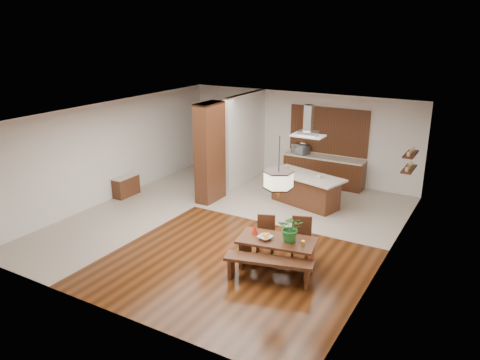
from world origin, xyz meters
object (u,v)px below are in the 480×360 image
Objects in this scene: fruit_bowl at (265,238)px; microwave at (301,149)px; pendant_lantern at (279,168)px; range_hood at (309,121)px; dining_chair_right at (301,240)px; kitchen_island at (305,189)px; foliage_plant at (291,228)px; hallway_console at (126,186)px; dining_bench at (268,270)px; dining_table at (277,247)px; dining_chair_left at (265,237)px; island_cup at (319,176)px.

fruit_bowl is 0.55× the size of microwave.
pendant_lantern and range_hood have the same top height.
dining_chair_right is 0.75× the size of pendant_lantern.
kitchen_island is at bearing 90.73° from dining_chair_right.
range_hood reaches higher than dining_chair_right.
foliage_plant reaches higher than microwave.
range_hood reaches higher than microwave.
hallway_console is 6.43m from dining_bench.
dining_chair_right is 1.87m from pendant_lantern.
dining_table is 6.04m from microwave.
dining_bench is 3.34× the size of microwave.
microwave reaches higher than dining_table.
pendant_lantern reaches higher than dining_bench.
dining_table is at bearing -61.07° from kitchen_island.
island_cup is at bearing 68.19° from dining_chair_left.
fruit_bowl is at bearing -158.78° from foliage_plant.
hallway_console is 1.64× the size of microwave.
dining_chair_left is 3.92m from range_hood.
kitchen_island is at bearing 103.57° from pendant_lantern.
dining_chair_right is 3.35× the size of fruit_bowl.
dining_table is 0.72× the size of kitchen_island.
foliage_plant is 4.15m from range_hood.
dining_chair_right is 0.68m from foliage_plant.
dining_table is 1.76× the size of dining_chair_right.
foliage_plant reaches higher than kitchen_island.
kitchen_island reaches higher than fruit_bowl.
dining_chair_left reaches higher than fruit_bowl.
pendant_lantern is at bearing -61.07° from kitchen_island.
island_cup is at bearing 97.38° from dining_table.
kitchen_island is at bearing -90.00° from range_hood.
foliage_plant reaches higher than dining_bench.
dining_bench is 1.37× the size of pendant_lantern.
foliage_plant is (0.18, 0.65, 0.72)m from dining_bench.
range_hood reaches higher than fruit_bowl.
range_hood is (-1.18, 3.69, 1.50)m from foliage_plant.
dining_bench is 1.99× the size of range_hood.
dining_chair_left is at bearing -90.20° from island_cup.
dining_chair_left reaches higher than dining_table.
dining_table is 4.34m from range_hood.
dining_chair_left is 3.27m from island_cup.
island_cup is at bearing 84.13° from dining_chair_right.
island_cup is at bearing 19.41° from hallway_console.
range_hood reaches higher than dining_chair_left.
fruit_bowl is 4.31m from range_hood.
dining_table is 0.55m from foliage_plant.
range_hood is (4.99, 2.02, 2.15)m from hallway_console.
hallway_console is at bearing -142.60° from kitchen_island.
hallway_console is at bearing -160.59° from island_cup.
foliage_plant is (0.76, -0.34, 0.51)m from dining_chair_left.
island_cup is at bearing 97.72° from dining_bench.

